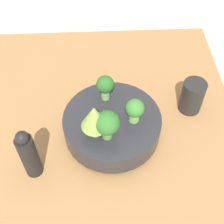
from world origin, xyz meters
TOP-DOWN VIEW (x-y plane):
  - ground_plane at (0.00, 0.00)m, footprint 6.00×6.00m
  - table at (0.00, 0.00)m, footprint 0.93×0.75m
  - bowl at (0.00, -0.01)m, footprint 0.26×0.26m
  - broccoli_floret_right at (0.07, -0.00)m, footprint 0.05×0.05m
  - broccoli_floret_front at (-0.01, -0.07)m, footprint 0.05×0.05m
  - romanesco_piece_far at (-0.05, 0.03)m, footprint 0.07×0.07m
  - broccoli_floret_left at (-0.06, -0.00)m, footprint 0.06×0.06m
  - cup at (0.08, -0.25)m, footprint 0.07×0.07m
  - pepper_mill at (-0.10, 0.19)m, footprint 0.04×0.04m

SIDE VIEW (x-z plane):
  - ground_plane at x=0.00m, z-range 0.00..0.00m
  - table at x=0.00m, z-range 0.00..0.04m
  - bowl at x=0.00m, z-range 0.05..0.12m
  - cup at x=0.08m, z-range 0.04..0.14m
  - pepper_mill at x=-0.10m, z-range 0.04..0.20m
  - broccoli_floret_front at x=-0.01m, z-range 0.12..0.19m
  - broccoli_floret_right at x=0.07m, z-range 0.12..0.20m
  - broccoli_floret_left at x=-0.06m, z-range 0.12..0.21m
  - romanesco_piece_far at x=-0.05m, z-range 0.13..0.23m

